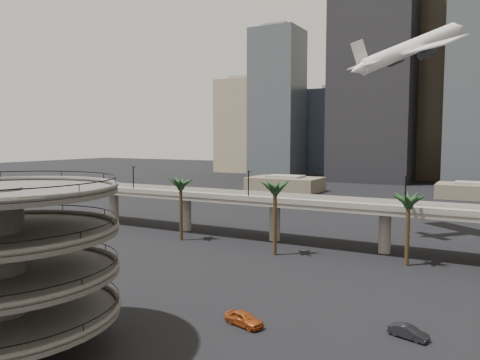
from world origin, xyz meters
The scene contains 8 objects.
parking_ramp centered at (-13.00, -4.00, 9.84)m, with size 22.20×22.20×17.35m.
overpass centered at (0.00, 55.00, 7.34)m, with size 130.00×9.30×14.70m.
palm_trees centered at (11.58, 47.18, 11.30)m, with size 76.40×18.40×14.00m.
low_buildings centered at (6.89, 142.30, 2.86)m, with size 135.00×27.50×6.80m.
skyline centered at (15.11, 217.08, 46.42)m, with size 269.00×86.00×126.89m.
airborne_jet centered at (11.52, 72.28, 39.41)m, with size 23.57×24.31×14.03m.
car_a centered at (4.22, 13.16, 0.81)m, with size 1.92×4.78×1.63m, color #A84618.
car_b centered at (20.89, 18.48, 0.68)m, with size 1.43×4.11×1.35m, color black.
Camera 1 is at (28.05, -31.43, 20.84)m, focal length 35.00 mm.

